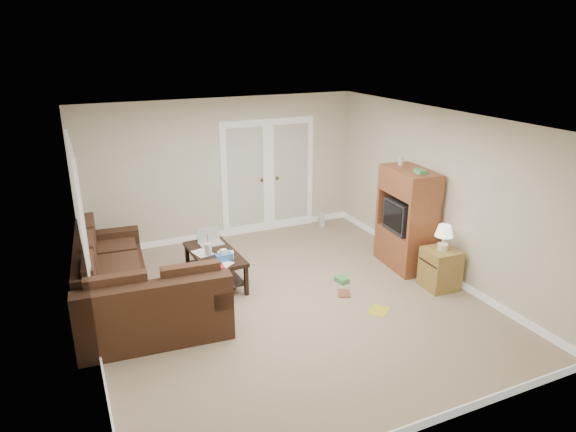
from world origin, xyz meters
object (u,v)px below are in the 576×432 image
sectional_sofa (129,290)px  side_cabinet (441,265)px  coffee_table (215,266)px  tv_armoire (407,218)px

sectional_sofa → side_cabinet: (4.21, -1.11, 0.02)m
coffee_table → side_cabinet: (2.92, -1.50, 0.08)m
side_cabinet → sectional_sofa: bearing=168.1°
sectional_sofa → tv_armoire: bearing=1.2°
tv_armoire → side_cabinet: bearing=-85.0°
sectional_sofa → tv_armoire: 4.24m
sectional_sofa → side_cabinet: 4.35m
coffee_table → tv_armoire: 3.04m
sectional_sofa → coffee_table: bearing=21.8°
coffee_table → sectional_sofa: bearing=-165.7°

